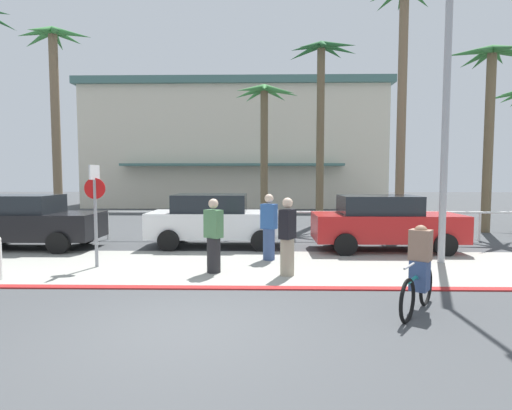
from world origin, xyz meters
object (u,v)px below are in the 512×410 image
Objects in this scene: stop_sign_bike_lane at (95,201)px; pedestrian_2 at (269,230)px; car_black_1 at (26,221)px; car_white_2 at (216,220)px; palm_tree_5 at (403,49)px; palm_tree_4 at (321,87)px; streetlight_curb at (450,96)px; palm_tree_3 at (265,117)px; pedestrian_1 at (287,240)px; pedestrian_0 at (214,239)px; palm_tree_6 at (491,90)px; cyclist_teal_0 at (419,271)px; car_red_3 at (384,222)px; palm_tree_2 at (54,83)px.

stop_sign_bike_lane is 1.42× the size of pedestrian_2.
car_black_1 is 5.95m from car_white_2.
palm_tree_4 is at bearing 141.59° from palm_tree_5.
palm_tree_3 is (-4.64, 9.22, 0.78)m from streetlight_curb.
car_black_1 is at bearing 157.23° from pedestrian_1.
pedestrian_1 is (-2.08, -10.04, -5.50)m from palm_tree_4.
palm_tree_3 reaches higher than stop_sign_bike_lane.
pedestrian_0 is (6.29, -3.12, -0.05)m from car_black_1.
pedestrian_0 is at bearing -144.87° from palm_tree_6.
cyclist_teal_0 is (2.60, -12.87, -4.36)m from palm_tree_3.
palm_tree_4 is 6.90m from palm_tree_6.
pedestrian_2 reaches higher than cyclist_teal_0.
car_white_2 is at bearing 118.09° from pedestrian_1.
cyclist_teal_0 is at bearing -119.17° from streetlight_curb.
palm_tree_4 is (6.80, 9.27, 4.67)m from stop_sign_bike_lane.
car_red_3 is (-0.99, 2.00, -3.41)m from streetlight_curb.
palm_tree_6 is 17.54m from car_black_1.
palm_tree_5 is 10.38m from pedestrian_2.
cyclist_teal_0 is at bearing -42.50° from palm_tree_2.
car_black_1 is 11.62m from cyclist_teal_0.
palm_tree_6 reaches higher than stop_sign_bike_lane.
stop_sign_bike_lane is at bearing -162.40° from car_red_3.
palm_tree_3 is 4.35× the size of cyclist_teal_0.
palm_tree_4 is 13.28m from car_black_1.
pedestrian_1 reaches higher than cyclist_teal_0.
palm_tree_2 is 17.77m from palm_tree_6.
palm_tree_4 reaches higher than palm_tree_3.
palm_tree_3 is 9.46m from palm_tree_6.
pedestrian_0 is (-5.85, -1.03, -3.46)m from streetlight_curb.
pedestrian_2 is at bearing 48.50° from pedestrian_0.
pedestrian_0 is 0.98× the size of pedestrian_1.
pedestrian_0 reaches higher than cyclist_teal_0.
car_black_1 is 7.77m from pedestrian_2.
stop_sign_bike_lane is at bearing 170.70° from pedestrian_1.
pedestrian_2 is at bearing -156.53° from car_red_3.
pedestrian_2 reaches higher than car_red_3.
car_red_3 is at bearing -63.21° from palm_tree_3.
palm_tree_3 is 0.66× the size of palm_tree_5.
palm_tree_5 reaches higher than palm_tree_6.
pedestrian_1 is (-3.14, -3.26, -0.03)m from car_red_3.
car_black_1 is at bearing -74.11° from palm_tree_2.
palm_tree_6 reaches higher than car_white_2.
streetlight_curb is 6.87m from pedestrian_0.
pedestrian_1 is (0.51, -10.49, -4.21)m from palm_tree_3.
car_black_1 is at bearing -174.95° from car_white_2.
palm_tree_3 is at bearing 153.30° from palm_tree_5.
car_red_3 is at bearing -6.77° from car_white_2.
stop_sign_bike_lane is 9.24m from streetlight_curb.
pedestrian_0 is (-3.80, -9.80, -5.53)m from palm_tree_4.
palm_tree_5 reaches higher than palm_tree_4.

